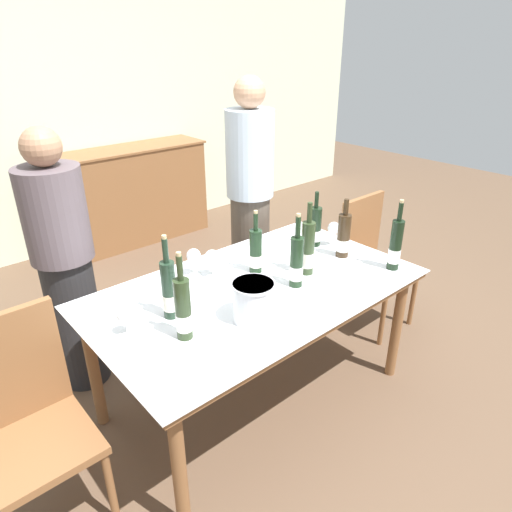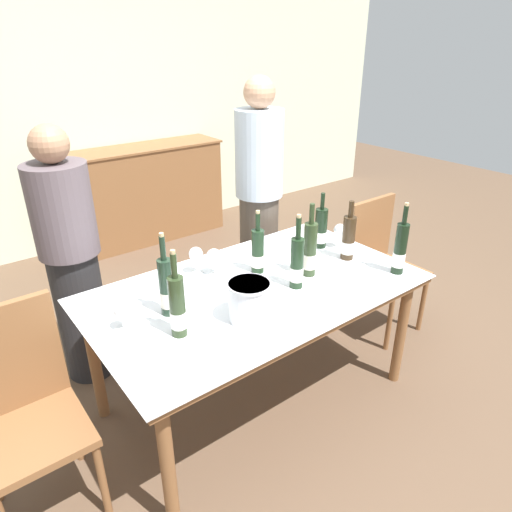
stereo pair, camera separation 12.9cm
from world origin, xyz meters
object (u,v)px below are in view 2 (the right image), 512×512
ice_bucket (249,300)px  wine_bottle_1 (348,239)px  wine_bottle_2 (178,308)px  wine_bottle_4 (297,264)px  chair_right_end (380,257)px  person_guest_left (259,201)px  wine_glass_1 (121,312)px  chair_left_end (22,403)px  sideboard_cabinet (148,193)px  person_host (72,263)px  wine_bottle_5 (310,251)px  wine_bottle_6 (258,252)px  dining_table (256,298)px  wine_bottle_3 (167,288)px  wine_glass_3 (340,231)px  wine_bottle_7 (321,229)px  wine_bottle_0 (400,250)px  wine_glass_0 (214,257)px  wine_glass_2 (196,255)px

ice_bucket → wine_bottle_1: wine_bottle_1 is taller
wine_bottle_2 → wine_bottle_4: wine_bottle_2 is taller
chair_right_end → person_guest_left: bearing=125.9°
wine_glass_1 → ice_bucket: bearing=-29.8°
ice_bucket → chair_left_end: bearing=162.1°
sideboard_cabinet → person_host: 2.15m
wine_bottle_5 → wine_bottle_6: bearing=135.1°
dining_table → wine_bottle_2: (-0.52, -0.12, 0.20)m
wine_bottle_3 → wine_bottle_4: bearing=-15.3°
ice_bucket → wine_bottle_2: wine_bottle_2 is taller
person_guest_left → ice_bucket: bearing=-130.0°
dining_table → wine_bottle_1: bearing=-4.9°
sideboard_cabinet → wine_bottle_3: (-1.05, -2.48, 0.39)m
wine_glass_1 → person_host: 0.75m
wine_bottle_2 → wine_glass_3: (1.23, 0.21, -0.03)m
ice_bucket → wine_bottle_7: size_ratio=0.57×
sideboard_cabinet → wine_bottle_7: bearing=-88.9°
wine_bottle_0 → wine_glass_0: wine_bottle_0 is taller
sideboard_cabinet → person_guest_left: 1.79m
wine_bottle_1 → wine_bottle_3: (-1.11, 0.11, 0.01)m
wine_bottle_2 → chair_left_end: 0.75m
wine_glass_1 → person_host: (0.02, 0.75, -0.06)m
dining_table → wine_bottle_5: size_ratio=4.20×
wine_bottle_5 → wine_glass_2: wine_bottle_5 is taller
wine_bottle_2 → chair_left_end: (-0.63, 0.22, -0.33)m
wine_bottle_3 → chair_left_end: 0.75m
wine_bottle_0 → person_host: 1.82m
ice_bucket → chair_right_end: size_ratio=0.22×
dining_table → person_guest_left: size_ratio=1.01×
chair_left_end → wine_bottle_6: bearing=1.9°
wine_glass_2 → chair_right_end: bearing=-10.4°
dining_table → wine_bottle_1: size_ratio=4.86×
wine_glass_0 → person_guest_left: size_ratio=0.09×
wine_bottle_0 → wine_glass_3: size_ratio=2.63×
wine_bottle_0 → wine_bottle_4: size_ratio=1.01×
wine_bottle_5 → wine_glass_2: 0.61m
ice_bucket → wine_bottle_1: 0.85m
wine_bottle_0 → wine_bottle_3: bearing=161.5°
wine_bottle_2 → wine_bottle_5: size_ratio=1.00×
wine_bottle_3 → wine_bottle_6: (0.59, 0.08, -0.02)m
wine_bottle_3 → wine_glass_3: 1.19m
wine_bottle_6 → person_guest_left: person_guest_left is taller
wine_glass_2 → wine_bottle_7: bearing=-12.0°
wine_glass_0 → sideboard_cabinet: bearing=73.7°
sideboard_cabinet → dining_table: (-0.58, -2.54, 0.19)m
wine_bottle_0 → dining_table: bearing=154.3°
wine_bottle_5 → person_guest_left: size_ratio=0.24×
wine_bottle_4 → ice_bucket: bearing=-166.1°
wine_glass_0 → person_host: size_ratio=0.10×
wine_bottle_2 → wine_glass_0: size_ratio=2.69×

